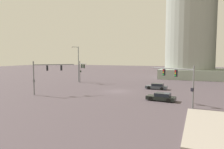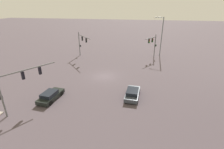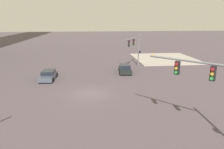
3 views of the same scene
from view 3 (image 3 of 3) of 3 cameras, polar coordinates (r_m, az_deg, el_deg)
ground_plane at (r=24.12m, az=-5.76°, el=-5.00°), size 237.99×237.99×0.00m
sidewalk_corner at (r=45.85m, az=13.61°, el=4.11°), size 13.04×11.98×0.15m
traffic_signal_near_corner at (r=35.73m, az=6.06°, el=7.64°), size 6.02×4.01×5.47m
traffic_signal_cross_street at (r=15.16m, az=25.95°, el=-2.32°), size 5.54×4.72×5.87m
sedan_car_approaching at (r=33.24m, az=3.45°, el=1.53°), size 4.38×2.16×1.21m
sedan_car_waiting_far at (r=30.58m, az=-16.41°, el=-0.20°), size 4.34×2.06×1.21m
fire_hydrant_on_curb at (r=47.68m, az=10.74°, el=5.15°), size 0.33×0.22×0.71m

